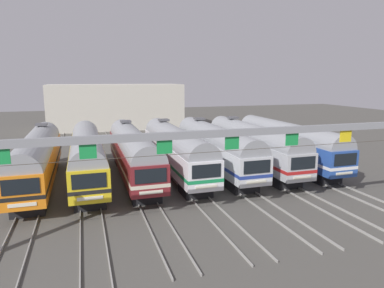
% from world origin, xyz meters
% --- Properties ---
extents(ground_plane, '(160.00, 160.00, 0.00)m').
position_xyz_m(ground_plane, '(0.00, 0.00, 0.00)').
color(ground_plane, '#4C4944').
extents(track_bed, '(26.68, 70.00, 0.15)m').
position_xyz_m(track_bed, '(0.00, 17.00, 0.07)').
color(track_bed, gray).
rests_on(track_bed, ground).
extents(commuter_train_orange, '(2.88, 18.06, 5.05)m').
position_xyz_m(commuter_train_orange, '(-12.59, -0.00, 2.69)').
color(commuter_train_orange, orange).
rests_on(commuter_train_orange, ground).
extents(commuter_train_yellow, '(2.88, 18.06, 4.77)m').
position_xyz_m(commuter_train_yellow, '(-8.39, -0.01, 2.69)').
color(commuter_train_yellow, gold).
rests_on(commuter_train_yellow, ground).
extents(commuter_train_maroon, '(2.88, 18.06, 5.05)m').
position_xyz_m(commuter_train_maroon, '(-4.20, -0.00, 2.69)').
color(commuter_train_maroon, maroon).
rests_on(commuter_train_maroon, ground).
extents(commuter_train_white, '(2.88, 18.06, 5.05)m').
position_xyz_m(commuter_train_white, '(0.00, -0.00, 2.69)').
color(commuter_train_white, white).
rests_on(commuter_train_white, ground).
extents(commuter_train_silver, '(2.88, 18.06, 5.05)m').
position_xyz_m(commuter_train_silver, '(4.20, -0.00, 2.69)').
color(commuter_train_silver, silver).
rests_on(commuter_train_silver, ground).
extents(commuter_train_stainless, '(2.88, 18.06, 5.05)m').
position_xyz_m(commuter_train_stainless, '(8.39, -0.00, 2.69)').
color(commuter_train_stainless, '#B2B5BA').
rests_on(commuter_train_stainless, ground).
extents(commuter_train_blue, '(2.88, 18.06, 4.77)m').
position_xyz_m(commuter_train_blue, '(12.59, -0.01, 2.69)').
color(commuter_train_blue, '#284C9E').
rests_on(commuter_train_blue, ground).
extents(catenary_gantry, '(30.41, 0.44, 6.97)m').
position_xyz_m(catenary_gantry, '(0.00, -13.50, 5.44)').
color(catenary_gantry, gray).
rests_on(catenary_gantry, ground).
extents(maintenance_building, '(24.79, 10.00, 8.42)m').
position_xyz_m(maintenance_building, '(-2.33, 36.21, 4.21)').
color(maintenance_building, beige).
rests_on(maintenance_building, ground).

